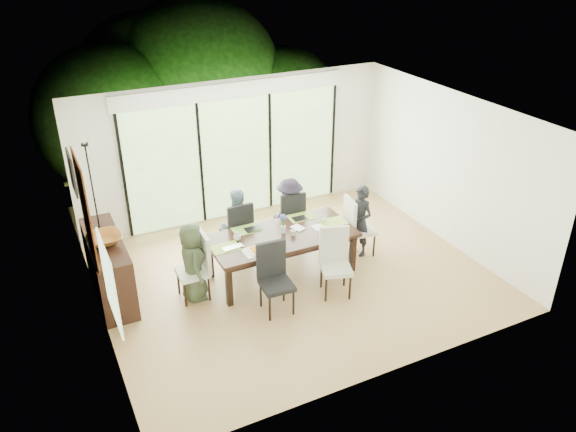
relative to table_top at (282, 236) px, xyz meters
name	(u,v)px	position (x,y,z in m)	size (l,w,h in m)	color
floor	(295,277)	(0.14, -0.18, -0.71)	(6.00, 5.00, 0.01)	#9A6C3D
ceiling	(296,116)	(0.14, -0.18, 2.00)	(6.00, 5.00, 0.01)	white
wall_back	(235,150)	(0.14, 2.33, 0.65)	(6.00, 0.02, 2.70)	white
wall_front	(392,287)	(0.14, -2.69, 0.65)	(6.00, 0.02, 2.70)	beige
wall_left	(91,247)	(-2.87, -0.18, 0.65)	(0.02, 5.00, 2.70)	white
wall_right	(450,169)	(3.15, -0.18, 0.65)	(0.02, 5.00, 2.70)	white
glass_doors	(236,158)	(0.14, 2.29, 0.50)	(4.20, 0.02, 2.30)	#598C3F
blinds_header	(233,90)	(0.14, 2.28, 1.80)	(4.40, 0.06, 0.28)	white
mullion_a	(124,178)	(-1.96, 2.28, 0.50)	(0.05, 0.04, 2.30)	black
mullion_b	(201,164)	(-0.56, 2.28, 0.50)	(0.05, 0.04, 2.30)	black
mullion_c	(270,152)	(0.84, 2.28, 0.50)	(0.05, 0.04, 2.30)	black
mullion_d	(333,141)	(2.24, 2.28, 0.50)	(0.05, 0.04, 2.30)	black
side_window	(110,283)	(-2.83, -1.38, 0.80)	(0.02, 0.90, 1.00)	#8CAD7F
deck	(223,199)	(0.14, 3.22, -0.75)	(6.00, 1.80, 0.10)	#503222
rail_top	(208,160)	(0.14, 4.02, -0.15)	(6.00, 0.08, 0.06)	#4E3D21
foliage_left	(110,119)	(-1.66, 5.02, 0.74)	(3.20, 3.20, 3.20)	#14380F
foliage_mid	(199,84)	(0.54, 5.62, 1.10)	(4.00, 4.00, 4.00)	#14380F
foliage_right	(283,106)	(2.34, 4.82, 0.56)	(2.80, 2.80, 2.80)	#14380F
foliage_far	(150,90)	(-0.46, 6.32, 0.92)	(3.60, 3.60, 3.60)	#14380F
table_top	(282,236)	(0.00, 0.00, 0.00)	(2.34, 1.07, 0.06)	black
table_apron	(282,241)	(0.00, 0.00, -0.09)	(2.15, 0.88, 0.10)	black
table_leg_fl	(229,286)	(-1.08, -0.43, -0.37)	(0.09, 0.09, 0.67)	black
table_leg_fr	(353,253)	(1.08, -0.43, -0.37)	(0.09, 0.09, 0.67)	black
table_leg_bl	(210,259)	(-1.08, 0.43, -0.37)	(0.09, 0.09, 0.67)	black
table_leg_br	(327,230)	(1.08, 0.43, -0.37)	(0.09, 0.09, 0.67)	black
chair_left_end	(192,267)	(-1.50, 0.00, -0.17)	(0.45, 0.45, 1.07)	white
chair_right_end	(361,226)	(1.50, 0.00, -0.17)	(0.45, 0.45, 1.07)	silver
chair_far_left	(236,228)	(-0.45, 0.85, -0.17)	(0.45, 0.45, 1.07)	black
chair_far_right	(289,216)	(0.55, 0.85, -0.17)	(0.45, 0.45, 1.07)	black
chair_near_left	(277,280)	(-0.50, -0.87, -0.17)	(0.45, 0.45, 1.07)	black
chair_near_right	(336,264)	(0.50, -0.87, -0.17)	(0.45, 0.45, 1.07)	beige
person_left_end	(193,262)	(-1.48, 0.00, -0.07)	(0.59, 0.37, 1.26)	#39462E
person_right_end	(360,221)	(1.48, 0.00, -0.07)	(0.59, 0.37, 1.26)	black
person_far_left	(237,224)	(-0.45, 0.83, -0.07)	(0.59, 0.37, 1.26)	#7D9DB5
person_far_right	(290,212)	(0.55, 0.83, -0.07)	(0.59, 0.37, 1.26)	#231C2B
placemat_left	(226,248)	(-0.95, 0.00, 0.03)	(0.43, 0.31, 0.01)	#89A93C
placemat_right	(333,222)	(0.95, 0.00, 0.03)	(0.43, 0.31, 0.01)	#91B741
placemat_far_l	(246,230)	(-0.45, 0.40, 0.03)	(0.43, 0.31, 0.01)	#7AB13F
placemat_far_r	(301,217)	(0.55, 0.40, 0.03)	(0.43, 0.31, 0.01)	#8FB440
placemat_paper	(258,251)	(-0.55, -0.30, 0.03)	(0.43, 0.31, 0.01)	white
tablet_far_l	(253,229)	(-0.35, 0.35, 0.04)	(0.25, 0.18, 0.01)	black
tablet_far_r	(300,218)	(0.50, 0.35, 0.04)	(0.23, 0.17, 0.01)	black
papers	(322,227)	(0.70, -0.05, 0.03)	(0.29, 0.21, 0.00)	white
platter_base	(258,250)	(-0.55, -0.30, 0.05)	(0.25, 0.25, 0.02)	white
platter_snacks	(258,249)	(-0.55, -0.30, 0.06)	(0.20, 0.20, 0.01)	#C47617
vase	(283,229)	(0.05, 0.05, 0.09)	(0.08, 0.08, 0.12)	silver
hyacinth_stems	(283,223)	(0.05, 0.05, 0.21)	(0.04, 0.04, 0.16)	#337226
hyacinth_blooms	(283,217)	(0.05, 0.05, 0.30)	(0.11, 0.11, 0.11)	#4454AB
laptop	(234,249)	(-0.85, -0.10, 0.04)	(0.32, 0.21, 0.03)	silver
cup_a	(237,237)	(-0.70, 0.15, 0.08)	(0.12, 0.12, 0.09)	white
cup_b	(293,233)	(0.15, -0.10, 0.07)	(0.10, 0.10, 0.09)	white
cup_c	(323,219)	(0.80, 0.10, 0.08)	(0.12, 0.12, 0.09)	white
book	(294,229)	(0.25, 0.05, 0.04)	(0.16, 0.22, 0.02)	white
sideboard	(109,267)	(-2.62, 0.64, -0.22)	(0.49, 1.73, 0.97)	black
bowl	(104,239)	(-2.62, 0.54, 0.33)	(0.51, 0.51, 0.13)	#975C20
candlestick_base	(99,228)	(-2.62, 0.99, 0.29)	(0.11, 0.11, 0.04)	black
candlestick_shaft	(92,188)	(-2.62, 0.99, 0.97)	(0.03, 0.03, 1.35)	black
candlestick_pan	(85,145)	(-2.62, 0.99, 1.64)	(0.11, 0.11, 0.03)	black
candle	(84,140)	(-2.62, 0.99, 1.71)	(0.04, 0.04, 0.11)	silver
tapestry	(85,210)	(-2.83, 0.22, 1.00)	(0.02, 1.00, 1.50)	maroon
art_frame	(72,173)	(-2.83, 1.52, 1.05)	(0.03, 0.55, 0.65)	black
art_canvas	(73,172)	(-2.81, 1.52, 1.05)	(0.01, 0.45, 0.55)	#173F4B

